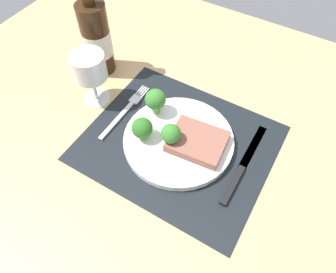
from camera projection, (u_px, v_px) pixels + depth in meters
The scene contains 11 objects.
ground_plane at pixel (178, 147), 73.68cm from camera, with size 140.00×110.00×3.00cm, color tan.
placemat at pixel (178, 143), 72.35cm from camera, with size 41.01×34.80×0.30cm, color black.
plate at pixel (178, 140), 71.59cm from camera, with size 24.70×24.70×1.60cm, color white.
steak at pixel (197, 142), 69.09cm from camera, with size 11.88×9.68×2.08cm, color #8C5647.
broccoli_back_left at pixel (142, 128), 68.70cm from camera, with size 4.62×4.62×5.48cm.
broccoli_near_steak at pixel (155, 100), 72.35cm from camera, with size 4.84×4.84×6.60cm.
broccoli_front_edge at pixel (171, 134), 66.99cm from camera, with size 4.31×4.31×5.99cm.
fork at pixel (125, 111), 77.49cm from camera, with size 2.40×19.20×0.50cm.
knife at pixel (241, 169), 67.72cm from camera, with size 1.80×23.00×0.80cm.
wine_bottle at pixel (96, 38), 79.44cm from camera, with size 7.29×7.29×27.30cm.
wine_glass at pixel (90, 69), 72.86cm from camera, with size 7.84×7.84×13.52cm.
Camera 1 is at (19.30, -37.08, 59.26)cm, focal length 34.14 mm.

